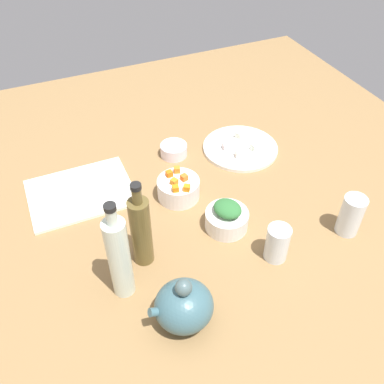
{
  "coord_description": "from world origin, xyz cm",
  "views": [
    {
      "loc": [
        36.41,
        83.87,
        92.69
      ],
      "look_at": [
        0.0,
        0.0,
        8.0
      ],
      "focal_mm": 39.64,
      "sensor_mm": 36.0,
      "label": 1
    }
  ],
  "objects_px": {
    "bowl_greens": "(227,220)",
    "bowl_small_side": "(174,150)",
    "plate_tofu": "(240,148)",
    "bottle_0": "(119,257)",
    "bowl_carrots": "(178,189)",
    "bottle_1": "(141,230)",
    "cutting_board": "(81,192)",
    "teapot": "(184,305)",
    "drinking_glass_1": "(351,215)",
    "drinking_glass_0": "(277,243)"
  },
  "relations": [
    {
      "from": "cutting_board",
      "to": "drinking_glass_0",
      "type": "relative_size",
      "value": 2.98
    },
    {
      "from": "bowl_small_side",
      "to": "bottle_1",
      "type": "xyz_separation_m",
      "value": [
        0.24,
        0.39,
        0.09
      ]
    },
    {
      "from": "bowl_greens",
      "to": "bowl_carrots",
      "type": "distance_m",
      "value": 0.19
    },
    {
      "from": "bowl_carrots",
      "to": "bowl_small_side",
      "type": "distance_m",
      "value": 0.21
    },
    {
      "from": "cutting_board",
      "to": "bottle_0",
      "type": "distance_m",
      "value": 0.41
    },
    {
      "from": "bowl_greens",
      "to": "drinking_glass_0",
      "type": "bearing_deg",
      "value": 115.78
    },
    {
      "from": "plate_tofu",
      "to": "bowl_greens",
      "type": "height_order",
      "value": "bowl_greens"
    },
    {
      "from": "bottle_0",
      "to": "drinking_glass_1",
      "type": "distance_m",
      "value": 0.64
    },
    {
      "from": "drinking_glass_0",
      "to": "drinking_glass_1",
      "type": "relative_size",
      "value": 0.86
    },
    {
      "from": "plate_tofu",
      "to": "bottle_0",
      "type": "xyz_separation_m",
      "value": [
        0.54,
        0.4,
        0.12
      ]
    },
    {
      "from": "cutting_board",
      "to": "bowl_small_side",
      "type": "relative_size",
      "value": 3.44
    },
    {
      "from": "bowl_carrots",
      "to": "drinking_glass_1",
      "type": "bearing_deg",
      "value": 140.08
    },
    {
      "from": "bowl_greens",
      "to": "bottle_0",
      "type": "xyz_separation_m",
      "value": [
        0.33,
        0.09,
        0.1
      ]
    },
    {
      "from": "bowl_greens",
      "to": "drinking_glass_1",
      "type": "distance_m",
      "value": 0.34
    },
    {
      "from": "cutting_board",
      "to": "bowl_carrots",
      "type": "distance_m",
      "value": 0.31
    },
    {
      "from": "plate_tofu",
      "to": "drinking_glass_1",
      "type": "distance_m",
      "value": 0.47
    },
    {
      "from": "plate_tofu",
      "to": "bowl_carrots",
      "type": "relative_size",
      "value": 2.02
    },
    {
      "from": "bottle_0",
      "to": "drinking_glass_1",
      "type": "relative_size",
      "value": 2.39
    },
    {
      "from": "cutting_board",
      "to": "bottle_1",
      "type": "relative_size",
      "value": 1.19
    },
    {
      "from": "bowl_greens",
      "to": "teapot",
      "type": "height_order",
      "value": "teapot"
    },
    {
      "from": "teapot",
      "to": "drinking_glass_0",
      "type": "distance_m",
      "value": 0.31
    },
    {
      "from": "bottle_1",
      "to": "bottle_0",
      "type": "bearing_deg",
      "value": 43.71
    },
    {
      "from": "bowl_greens",
      "to": "bottle_1",
      "type": "height_order",
      "value": "bottle_1"
    },
    {
      "from": "cutting_board",
      "to": "bowl_small_side",
      "type": "xyz_separation_m",
      "value": [
        -0.34,
        -0.07,
        0.02
      ]
    },
    {
      "from": "teapot",
      "to": "drinking_glass_0",
      "type": "xyz_separation_m",
      "value": [
        -0.3,
        -0.08,
        -0.01
      ]
    },
    {
      "from": "plate_tofu",
      "to": "bowl_greens",
      "type": "distance_m",
      "value": 0.37
    },
    {
      "from": "bowl_small_side",
      "to": "bottle_0",
      "type": "bearing_deg",
      "value": 55.58
    },
    {
      "from": "cutting_board",
      "to": "teapot",
      "type": "distance_m",
      "value": 0.54
    },
    {
      "from": "bowl_small_side",
      "to": "bottle_0",
      "type": "distance_m",
      "value": 0.57
    },
    {
      "from": "drinking_glass_0",
      "to": "drinking_glass_1",
      "type": "bearing_deg",
      "value": 179.82
    },
    {
      "from": "bowl_greens",
      "to": "bottle_0",
      "type": "bearing_deg",
      "value": 14.97
    },
    {
      "from": "bowl_greens",
      "to": "bottle_1",
      "type": "distance_m",
      "value": 0.27
    },
    {
      "from": "teapot",
      "to": "drinking_glass_1",
      "type": "relative_size",
      "value": 1.25
    },
    {
      "from": "plate_tofu",
      "to": "bowl_carrots",
      "type": "height_order",
      "value": "bowl_carrots"
    },
    {
      "from": "bowl_small_side",
      "to": "drinking_glass_1",
      "type": "height_order",
      "value": "drinking_glass_1"
    },
    {
      "from": "plate_tofu",
      "to": "bowl_carrots",
      "type": "bearing_deg",
      "value": 25.3
    },
    {
      "from": "teapot",
      "to": "bottle_0",
      "type": "bearing_deg",
      "value": -52.86
    },
    {
      "from": "drinking_glass_0",
      "to": "drinking_glass_1",
      "type": "height_order",
      "value": "drinking_glass_1"
    },
    {
      "from": "bottle_1",
      "to": "bowl_small_side",
      "type": "bearing_deg",
      "value": -121.69
    },
    {
      "from": "bottle_0",
      "to": "bowl_carrots",
      "type": "bearing_deg",
      "value": -134.05
    },
    {
      "from": "bowl_small_side",
      "to": "bottle_1",
      "type": "distance_m",
      "value": 0.46
    },
    {
      "from": "bowl_greens",
      "to": "drinking_glass_0",
      "type": "distance_m",
      "value": 0.17
    },
    {
      "from": "bowl_carrots",
      "to": "bottle_0",
      "type": "xyz_separation_m",
      "value": [
        0.25,
        0.26,
        0.09
      ]
    },
    {
      "from": "drinking_glass_1",
      "to": "drinking_glass_0",
      "type": "bearing_deg",
      "value": -0.18
    },
    {
      "from": "plate_tofu",
      "to": "teapot",
      "type": "bearing_deg",
      "value": 50.7
    },
    {
      "from": "bowl_greens",
      "to": "bowl_small_side",
      "type": "bearing_deg",
      "value": -87.88
    },
    {
      "from": "bowl_greens",
      "to": "drinking_glass_1",
      "type": "bearing_deg",
      "value": 154.13
    },
    {
      "from": "bowl_carrots",
      "to": "bottle_1",
      "type": "distance_m",
      "value": 0.27
    },
    {
      "from": "bottle_1",
      "to": "cutting_board",
      "type": "bearing_deg",
      "value": -72.7
    },
    {
      "from": "plate_tofu",
      "to": "bottle_1",
      "type": "xyz_separation_m",
      "value": [
        0.46,
        0.32,
        0.11
      ]
    }
  ]
}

